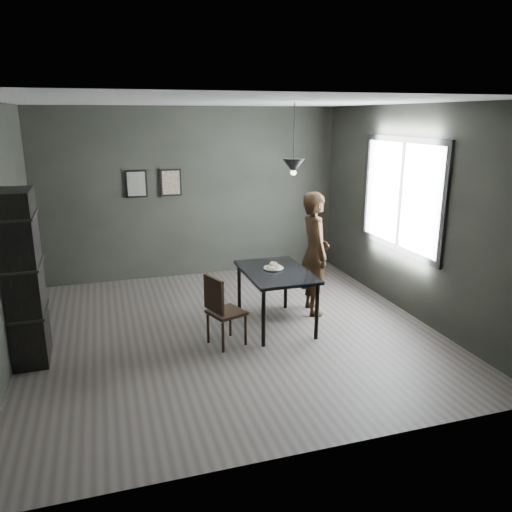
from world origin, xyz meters
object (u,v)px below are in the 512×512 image
object	(u,v)px
white_plate	(274,268)
wood_chair	(221,307)
pendant_lamp	(293,166)
cafe_table	(276,276)
shelf_unit	(23,278)
woman	(314,253)

from	to	relation	value
white_plate	wood_chair	bearing A→B (deg)	-150.87
pendant_lamp	cafe_table	bearing A→B (deg)	-158.20
shelf_unit	woman	bearing A→B (deg)	5.05
cafe_table	pendant_lamp	bearing A→B (deg)	21.80
cafe_table	shelf_unit	bearing A→B (deg)	-178.44
wood_chair	shelf_unit	world-z (taller)	shelf_unit
cafe_table	wood_chair	world-z (taller)	wood_chair
cafe_table	wood_chair	bearing A→B (deg)	-155.29
white_plate	shelf_unit	bearing A→B (deg)	-176.95
woman	shelf_unit	distance (m)	3.60
white_plate	pendant_lamp	bearing A→B (deg)	5.48
wood_chair	shelf_unit	size ratio (longest dim) A/B	0.45
cafe_table	woman	bearing A→B (deg)	24.43
woman	pendant_lamp	size ratio (longest dim) A/B	1.95
cafe_table	white_plate	xyz separation A→B (m)	(-0.01, 0.08, 0.08)
shelf_unit	pendant_lamp	world-z (taller)	pendant_lamp
white_plate	woman	distance (m)	0.71
woman	shelf_unit	size ratio (longest dim) A/B	0.88
wood_chair	woman	bearing A→B (deg)	4.57
woman	white_plate	bearing A→B (deg)	116.14
white_plate	woman	size ratio (longest dim) A/B	0.14
wood_chair	pendant_lamp	bearing A→B (deg)	4.02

